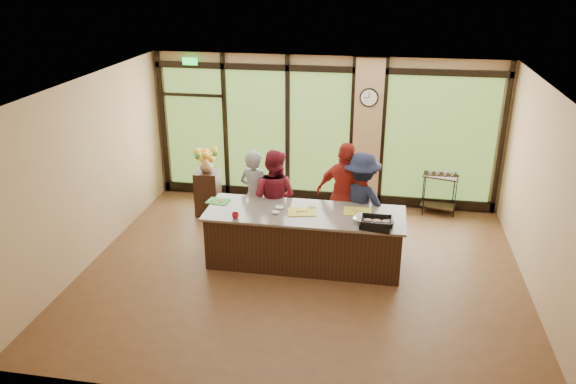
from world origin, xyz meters
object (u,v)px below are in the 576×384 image
at_px(island_base, 305,239).
at_px(bar_cart, 440,188).
at_px(cook_left, 255,196).
at_px(cook_right, 361,202).
at_px(flower_stand, 208,193).
at_px(roasting_pan, 377,225).

distance_m(island_base, bar_cart, 3.38).
bearing_deg(cook_left, cook_right, -157.27).
bearing_deg(island_base, flower_stand, 143.00).
xyz_separation_m(roasting_pan, bar_cart, (1.17, 2.82, -0.43)).
distance_m(island_base, flower_stand, 2.70).
relative_size(roasting_pan, bar_cart, 0.52).
bearing_deg(cook_left, flower_stand, -16.10).
relative_size(cook_left, flower_stand, 1.90).
bearing_deg(island_base, cook_left, 145.09).
relative_size(cook_right, flower_stand, 1.95).
xyz_separation_m(island_base, bar_cart, (2.32, 2.45, 0.09)).
xyz_separation_m(island_base, flower_stand, (-2.16, 1.63, 0.01)).
xyz_separation_m(cook_left, roasting_pan, (2.13, -1.06, 0.11)).
xyz_separation_m(cook_right, flower_stand, (-3.02, 0.93, -0.43)).
bearing_deg(roasting_pan, flower_stand, 159.32).
bearing_deg(cook_left, bar_cart, -129.37).
bearing_deg(bar_cart, cook_left, -136.85).
height_order(flower_stand, bar_cart, flower_stand).
bearing_deg(roasting_pan, bar_cart, 77.80).
relative_size(cook_left, bar_cart, 1.91).
distance_m(island_base, cook_left, 1.27).
distance_m(island_base, roasting_pan, 1.32).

